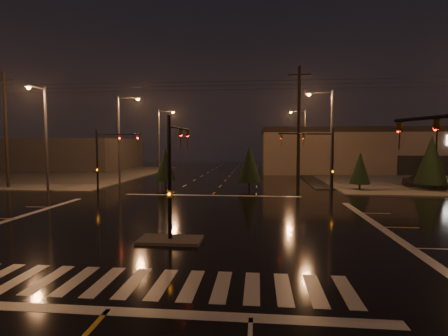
{
  "coord_description": "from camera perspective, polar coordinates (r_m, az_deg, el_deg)",
  "views": [
    {
      "loc": [
        4.17,
        -20.07,
        4.66
      ],
      "look_at": [
        1.82,
        3.83,
        3.0
      ],
      "focal_mm": 28.0,
      "sensor_mm": 36.0,
      "label": 1
    }
  ],
  "objects": [
    {
      "name": "median_island",
      "position": [
        17.22,
        -8.78,
        -11.53
      ],
      "size": [
        3.0,
        1.6,
        0.15
      ],
      "primitive_type": "cube",
      "color": "#484540",
      "rests_on": "ground"
    },
    {
      "name": "stop_bar_near",
      "position": [
        11.01,
        -18.53,
        -21.26
      ],
      "size": [
        16.0,
        0.5,
        0.01
      ],
      "primitive_type": "cube",
      "color": "beige",
      "rests_on": "ground"
    },
    {
      "name": "streetlight_5",
      "position": [
        37.21,
        -27.32,
        5.27
      ],
      "size": [
        0.32,
        2.77,
        10.0
      ],
      "color": "#38383A",
      "rests_on": "ground"
    },
    {
      "name": "sidewalk_nw",
      "position": [
        60.79,
        -28.6,
        -0.87
      ],
      "size": [
        36.0,
        36.0,
        0.12
      ],
      "primitive_type": "cube",
      "color": "#484540",
      "rests_on": "ground"
    },
    {
      "name": "streetlight_1",
      "position": [
        41.06,
        -16.41,
        5.39
      ],
      "size": [
        2.77,
        0.32,
        10.0
      ],
      "color": "#38383A",
      "rests_on": "ground"
    },
    {
      "name": "signal_mast_median",
      "position": [
        17.53,
        -8.15,
        0.94
      ],
      "size": [
        0.25,
        4.59,
        6.0
      ],
      "color": "black",
      "rests_on": "ground"
    },
    {
      "name": "conifer_1",
      "position": [
        40.19,
        30.73,
        1.16
      ],
      "size": [
        3.06,
        3.06,
        5.48
      ],
      "color": "black",
      "rests_on": "ground"
    },
    {
      "name": "conifer_0",
      "position": [
        37.24,
        21.33,
        -0.01
      ],
      "size": [
        2.01,
        2.01,
        3.84
      ],
      "color": "black",
      "rests_on": "ground"
    },
    {
      "name": "retail_building",
      "position": [
        72.9,
        30.68,
        2.76
      ],
      "size": [
        60.2,
        28.3,
        7.2
      ],
      "color": "#705D50",
      "rests_on": "ground"
    },
    {
      "name": "streetlight_3",
      "position": [
        36.76,
        16.7,
        5.57
      ],
      "size": [
        2.77,
        0.32,
        10.0
      ],
      "color": "#38383A",
      "rests_on": "ground"
    },
    {
      "name": "conifer_4",
      "position": [
        36.48,
        4.14,
        0.8
      ],
      "size": [
        2.51,
        2.51,
        4.62
      ],
      "color": "black",
      "rests_on": "ground"
    },
    {
      "name": "ground",
      "position": [
        21.02,
        -6.03,
        -8.88
      ],
      "size": [
        140.0,
        140.0,
        0.0
      ],
      "primitive_type": "plane",
      "color": "black",
      "rests_on": "ground"
    },
    {
      "name": "conifer_3",
      "position": [
        38.18,
        -9.56,
        0.57
      ],
      "size": [
        2.23,
        2.23,
        4.19
      ],
      "color": "black",
      "rests_on": "ground"
    },
    {
      "name": "utility_pole_1",
      "position": [
        34.31,
        12.1,
        6.32
      ],
      "size": [
        2.2,
        0.32,
        12.0
      ],
      "color": "black",
      "rests_on": "ground"
    },
    {
      "name": "streetlight_4",
      "position": [
        56.52,
        12.8,
        5.01
      ],
      "size": [
        2.77,
        0.32,
        10.0
      ],
      "color": "#38383A",
      "rests_on": "ground"
    },
    {
      "name": "stop_bar_far",
      "position": [
        31.69,
        -2.0,
        -4.5
      ],
      "size": [
        16.0,
        0.5,
        0.01
      ],
      "primitive_type": "cube",
      "color": "beige",
      "rests_on": "ground"
    },
    {
      "name": "car_parked",
      "position": [
        41.91,
        29.98,
        -1.93
      ],
      "size": [
        4.06,
        4.58,
        1.5
      ],
      "primitive_type": "imported",
      "rotation": [
        0.0,
        0.0,
        0.64
      ],
      "color": "black",
      "rests_on": "ground"
    },
    {
      "name": "streetlight_2",
      "position": [
        56.22,
        -10.27,
        5.05
      ],
      "size": [
        2.77,
        0.32,
        10.0
      ],
      "color": "#38383A",
      "rests_on": "ground"
    },
    {
      "name": "commercial_block",
      "position": [
        73.42,
        -26.64,
        2.08
      ],
      "size": [
        30.0,
        18.0,
        5.6
      ],
      "primitive_type": "cube",
      "color": "#403A38",
      "rests_on": "ground"
    },
    {
      "name": "crosswalk",
      "position": [
        12.71,
        -14.66,
        -17.66
      ],
      "size": [
        15.0,
        2.6,
        0.01
      ],
      "primitive_type": "cube",
      "color": "beige",
      "rests_on": "ground"
    },
    {
      "name": "utility_pole_0",
      "position": [
        42.98,
        -32.04,
        5.31
      ],
      "size": [
        2.2,
        0.32,
        12.0
      ],
      "color": "black",
      "rests_on": "ground"
    },
    {
      "name": "signal_mast_ne",
      "position": [
        30.68,
        15.63,
        2.19
      ],
      "size": [
        4.84,
        1.86,
        6.0
      ],
      "color": "black",
      "rests_on": "ground"
    },
    {
      "name": "signal_mast_nw",
      "position": [
        33.16,
        -18.73,
        2.24
      ],
      "size": [
        4.84,
        1.86,
        6.0
      ],
      "color": "black",
      "rests_on": "ground"
    }
  ]
}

